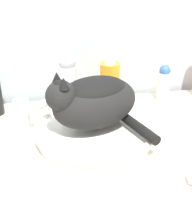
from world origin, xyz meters
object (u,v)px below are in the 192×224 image
cat (93,100)px  lotion_bottle_white (68,82)px  spray_bottle_trigger (110,83)px  faucet (25,114)px  deodorant_stick (164,83)px

cat → lotion_bottle_white: 0.22m
lotion_bottle_white → spray_bottle_trigger: size_ratio=1.09×
faucet → deodorant_stick: 0.50m
spray_bottle_trigger → lotion_bottle_white: bearing=180.0°
lotion_bottle_white → spray_bottle_trigger: lotion_bottle_white is taller
lotion_bottle_white → spray_bottle_trigger: 0.14m
cat → deodorant_stick: (0.29, 0.22, -0.06)m
faucet → lotion_bottle_white: 0.20m
cat → faucet: cat is taller
cat → lotion_bottle_white: (-0.05, 0.22, -0.03)m
cat → spray_bottle_trigger: cat is taller
cat → deodorant_stick: 0.37m
cat → lotion_bottle_white: bearing=-95.5°
cat → lotion_bottle_white: size_ratio=1.52×
cat → deodorant_stick: bearing=-162.0°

